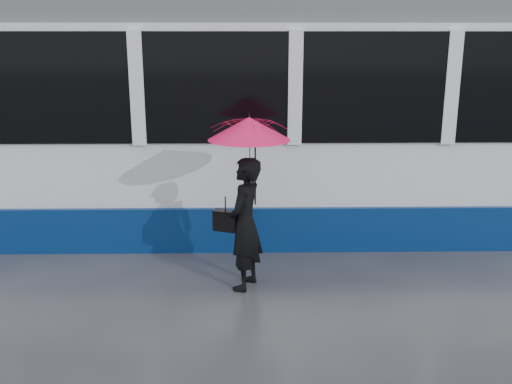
{
  "coord_description": "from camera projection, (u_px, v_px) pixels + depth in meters",
  "views": [
    {
      "loc": [
        -0.18,
        -6.03,
        2.81
      ],
      "look_at": [
        -0.06,
        0.32,
        1.1
      ],
      "focal_mm": 40.0,
      "sensor_mm": 36.0,
      "label": 1
    }
  ],
  "objects": [
    {
      "name": "tram",
      "position": [
        453.0,
        119.0,
        8.59
      ],
      "size": [
        26.0,
        2.56,
        3.35
      ],
      "color": "white",
      "rests_on": "ground"
    },
    {
      "name": "woman",
      "position": [
        245.0,
        224.0,
        6.48
      ],
      "size": [
        0.54,
        0.66,
        1.54
      ],
      "primitive_type": "imported",
      "rotation": [
        0.0,
        0.0,
        -1.93
      ],
      "color": "black",
      "rests_on": "ground"
    },
    {
      "name": "handbag",
      "position": [
        226.0,
        221.0,
        6.48
      ],
      "size": [
        0.3,
        0.21,
        0.42
      ],
      "rotation": [
        0.0,
        0.0,
        -0.36
      ],
      "color": "black",
      "rests_on": "ground"
    },
    {
      "name": "umbrella",
      "position": [
        249.0,
        144.0,
        6.24
      ],
      "size": [
        1.17,
        1.17,
        1.04
      ],
      "rotation": [
        0.0,
        0.0,
        -0.36
      ],
      "color": "#FF1559",
      "rests_on": "ground"
    },
    {
      "name": "ground",
      "position": [
        262.0,
        291.0,
        6.56
      ],
      "size": [
        90.0,
        90.0,
        0.0
      ],
      "primitive_type": "plane",
      "color": "#29292E",
      "rests_on": "ground"
    },
    {
      "name": "rails",
      "position": [
        257.0,
        223.0,
        8.97
      ],
      "size": [
        34.0,
        1.51,
        0.02
      ],
      "color": "#3F3D38",
      "rests_on": "ground"
    }
  ]
}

